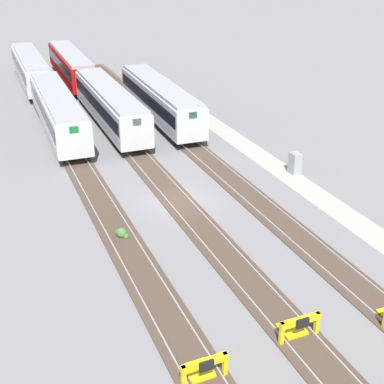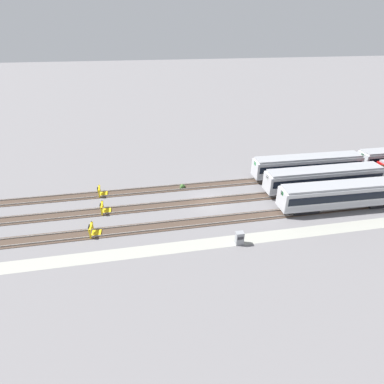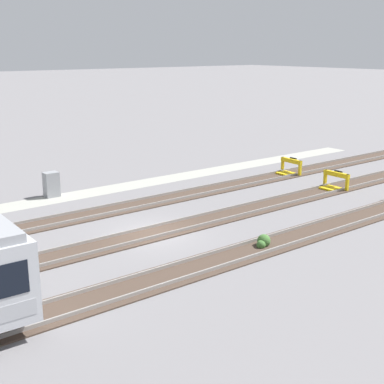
% 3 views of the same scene
% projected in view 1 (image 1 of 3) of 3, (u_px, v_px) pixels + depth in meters
% --- Properties ---
extents(ground_plane, '(400.00, 400.00, 0.00)m').
position_uv_depth(ground_plane, '(177.00, 201.00, 35.95)').
color(ground_plane, slate).
extents(service_walkway, '(54.00, 2.00, 0.01)m').
position_uv_depth(service_walkway, '(295.00, 180.00, 39.13)').
color(service_walkway, '#9E9E93').
rests_on(service_walkway, ground).
extents(rail_track_nearest, '(90.00, 2.23, 0.21)m').
position_uv_depth(rail_track_nearest, '(242.00, 189.00, 37.60)').
color(rail_track_nearest, '#47382D').
rests_on(rail_track_nearest, ground).
extents(rail_track_near_inner, '(90.00, 2.24, 0.21)m').
position_uv_depth(rail_track_near_inner, '(177.00, 200.00, 35.93)').
color(rail_track_near_inner, '#47382D').
rests_on(rail_track_near_inner, ground).
extents(rail_track_middle, '(90.00, 2.23, 0.21)m').
position_uv_depth(rail_track_middle, '(107.00, 213.00, 34.26)').
color(rail_track_middle, '#47382D').
rests_on(rail_track_middle, ground).
extents(subway_car_front_row_leftmost, '(18.02, 3.00, 3.70)m').
position_uv_depth(subway_car_front_row_leftmost, '(110.00, 105.00, 49.65)').
color(subway_car_front_row_leftmost, '#B7BABF').
rests_on(subway_car_front_row_leftmost, ground).
extents(subway_car_front_row_left_inner, '(18.03, 3.04, 3.70)m').
position_uv_depth(subway_car_front_row_left_inner, '(31.00, 69.00, 63.81)').
color(subway_car_front_row_left_inner, '#B7BABF').
rests_on(subway_car_front_row_left_inner, ground).
extents(subway_car_front_row_centre, '(18.05, 3.18, 3.70)m').
position_uv_depth(subway_car_front_row_centre, '(71.00, 65.00, 65.40)').
color(subway_car_front_row_centre, '#A80F0F').
rests_on(subway_car_front_row_centre, ground).
extents(subway_car_front_row_right_inner, '(18.07, 3.28, 3.70)m').
position_uv_depth(subway_car_front_row_right_inner, '(160.00, 100.00, 51.34)').
color(subway_car_front_row_right_inner, '#B7BABF').
rests_on(subway_car_front_row_right_inner, ground).
extents(subway_car_front_row_rightmost, '(18.06, 3.23, 3.70)m').
position_uv_depth(subway_car_front_row_rightmost, '(58.00, 111.00, 48.00)').
color(subway_car_front_row_rightmost, '#B7BABF').
rests_on(subway_car_front_row_rightmost, ground).
extents(bumper_stop_near_inner_track, '(1.35, 2.00, 1.22)m').
position_uv_depth(bumper_stop_near_inner_track, '(296.00, 326.00, 23.48)').
color(bumper_stop_near_inner_track, gold).
rests_on(bumper_stop_near_inner_track, ground).
extents(bumper_stop_middle_track, '(1.37, 2.01, 1.22)m').
position_uv_depth(bumper_stop_middle_track, '(202.00, 368.00, 21.18)').
color(bumper_stop_middle_track, gold).
rests_on(bumper_stop_middle_track, ground).
extents(electrical_cabinet, '(0.90, 0.73, 1.60)m').
position_uv_depth(electrical_cabinet, '(295.00, 163.00, 39.93)').
color(electrical_cabinet, gray).
rests_on(electrical_cabinet, ground).
extents(weed_clump, '(0.92, 0.70, 0.64)m').
position_uv_depth(weed_clump, '(122.00, 233.00, 31.51)').
color(weed_clump, '#427033').
rests_on(weed_clump, ground).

